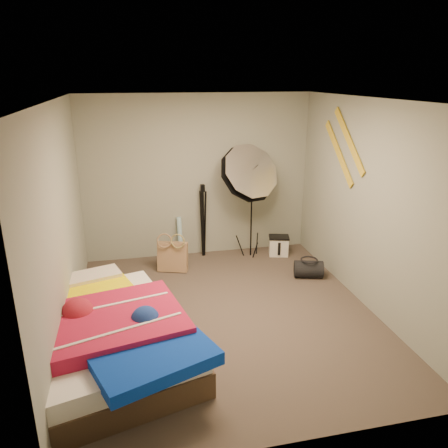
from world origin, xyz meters
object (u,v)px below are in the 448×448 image
object	(u,v)px
wrapping_roll	(180,238)
bed	(109,334)
camera_case	(279,246)
camera_tripod	(203,216)
photo_umbrella	(247,174)
duffel_bag	(309,269)
tote_bag	(173,257)

from	to	relation	value
wrapping_roll	bed	size ratio (longest dim) A/B	0.27
wrapping_roll	camera_case	xyz separation A→B (m)	(1.54, -0.28, -0.18)
camera_case	camera_tripod	world-z (taller)	camera_tripod
camera_case	photo_umbrella	world-z (taller)	photo_umbrella
duffel_bag	tote_bag	bearing A→B (deg)	176.79
camera_tripod	duffel_bag	bearing A→B (deg)	-39.99
tote_bag	camera_case	world-z (taller)	tote_bag
photo_umbrella	duffel_bag	bearing A→B (deg)	-48.65
tote_bag	wrapping_roll	distance (m)	0.53
tote_bag	photo_umbrella	world-z (taller)	photo_umbrella
tote_bag	camera_tripod	distance (m)	0.84
photo_umbrella	tote_bag	bearing A→B (deg)	-172.38
duffel_bag	camera_case	bearing A→B (deg)	115.69
camera_case	camera_tripod	xyz separation A→B (m)	(-1.18, 0.25, 0.52)
tote_bag	duffel_bag	bearing A→B (deg)	-0.71
wrapping_roll	camera_tripod	distance (m)	0.50
tote_bag	camera_case	distance (m)	1.73
wrapping_roll	photo_umbrella	distance (m)	1.47
wrapping_roll	duffel_bag	bearing A→B (deg)	-33.92
camera_case	wrapping_roll	bearing A→B (deg)	-175.34
bed	camera_tripod	xyz separation A→B (m)	(1.39, 2.47, 0.37)
camera_tripod	wrapping_roll	bearing A→B (deg)	175.89
camera_case	camera_tripod	size ratio (longest dim) A/B	0.25
camera_case	duffel_bag	world-z (taller)	camera_case
wrapping_roll	bed	xyz separation A→B (m)	(-1.02, -2.50, -0.03)
bed	wrapping_roll	bearing A→B (deg)	67.74
photo_umbrella	camera_tripod	world-z (taller)	photo_umbrella
bed	duffel_bag	bearing A→B (deg)	26.63
tote_bag	photo_umbrella	distance (m)	1.63
tote_bag	bed	distance (m)	2.18
tote_bag	camera_case	size ratio (longest dim) A/B	1.48
duffel_bag	camera_tripod	bearing A→B (deg)	155.92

